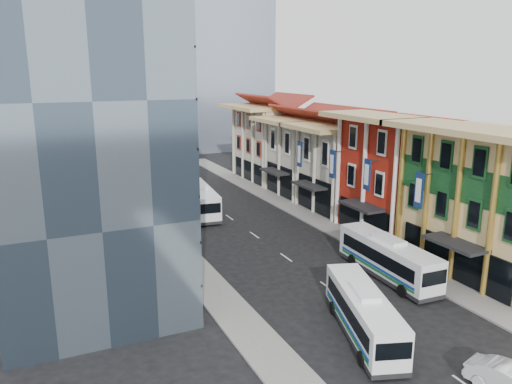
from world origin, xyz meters
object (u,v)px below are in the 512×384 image
shophouse_tan (495,203)px  sedan_right (512,381)px  bus_right (388,257)px  bus_left_far (200,199)px  bus_left_near (363,312)px  office_tower (71,92)px

shophouse_tan → sedan_right: (-12.50, -12.43, -5.23)m
shophouse_tan → bus_right: size_ratio=1.29×
shophouse_tan → sedan_right: bearing=-135.2°
bus_left_far → bus_right: bearing=-65.3°
sedan_right → bus_left_near: bearing=95.8°
shophouse_tan → bus_left_far: 31.92m
bus_right → sedan_right: size_ratio=2.33×
bus_left_far → bus_left_near: bearing=-82.6°
bus_left_near → bus_left_far: size_ratio=0.91×
bus_left_near → bus_right: size_ratio=0.93×
bus_left_far → bus_right: size_ratio=1.02×
shophouse_tan → bus_left_far: size_ratio=1.26×
office_tower → sedan_right: bearing=-55.0°
shophouse_tan → bus_left_far: bearing=121.6°
shophouse_tan → sedan_right: 18.39m
shophouse_tan → office_tower: bearing=155.7°
office_tower → sedan_right: office_tower is taller
shophouse_tan → bus_left_far: shophouse_tan is taller
shophouse_tan → office_tower: office_tower is taller
bus_left_near → bus_left_far: bus_left_far is taller
shophouse_tan → office_tower: size_ratio=0.47×
bus_left_near → bus_right: bearing=60.7°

